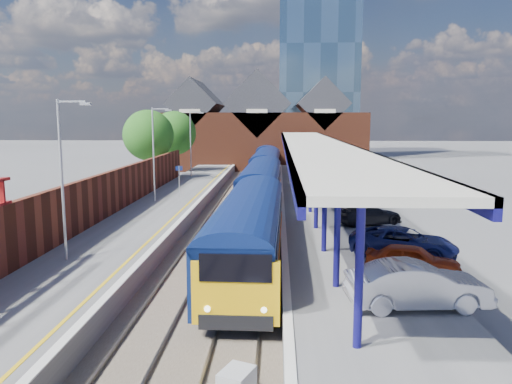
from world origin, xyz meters
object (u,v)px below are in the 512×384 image
at_px(train, 264,172).
at_px(lamp_post_b, 65,170).
at_px(lamp_post_d, 192,139).
at_px(parked_car_red, 412,260).
at_px(lamp_post_c, 155,148).
at_px(parked_car_dark, 369,215).
at_px(parked_car_blue, 403,242).
at_px(platform_sign, 179,176).
at_px(parked_car_silver, 417,285).

bearing_deg(train, lamp_post_b, -106.27).
bearing_deg(lamp_post_d, parked_car_red, -66.59).
xyz_separation_m(lamp_post_c, parked_car_dark, (14.59, -7.82, -3.41)).
height_order(lamp_post_c, parked_car_blue, lamp_post_c).
bearing_deg(lamp_post_c, parked_car_red, -50.40).
bearing_deg(platform_sign, parked_car_silver, -61.64).
xyz_separation_m(lamp_post_b, parked_car_red, (14.53, -1.56, -3.37)).
height_order(lamp_post_c, parked_car_silver, lamp_post_c).
xyz_separation_m(lamp_post_b, parked_car_blue, (14.86, 1.22, -3.33)).
bearing_deg(platform_sign, parked_car_red, -56.05).
bearing_deg(lamp_post_c, parked_car_silver, -56.73).
bearing_deg(parked_car_red, train, 30.46).
xyz_separation_m(lamp_post_d, parked_car_blue, (14.86, -30.78, -3.33)).
height_order(lamp_post_c, parked_car_red, lamp_post_c).
height_order(lamp_post_b, lamp_post_d, same).
height_order(lamp_post_b, lamp_post_c, same).
distance_m(lamp_post_b, parked_car_silver, 15.01).
bearing_deg(lamp_post_d, parked_car_blue, -64.22).
relative_size(train, parked_car_red, 17.96).
xyz_separation_m(platform_sign, parked_car_silver, (12.42, -23.00, -0.93)).
bearing_deg(parked_car_silver, parked_car_blue, -14.90).
distance_m(lamp_post_b, lamp_post_d, 32.00).
bearing_deg(lamp_post_c, lamp_post_d, 90.00).
relative_size(lamp_post_b, parked_car_blue, 1.48).
height_order(parked_car_red, parked_car_blue, parked_car_blue).
xyz_separation_m(parked_car_red, parked_car_dark, (0.06, 9.75, -0.04)).
height_order(lamp_post_d, parked_car_red, lamp_post_d).
relative_size(parked_car_silver, parked_car_blue, 0.97).
xyz_separation_m(lamp_post_c, lamp_post_d, (0.00, 16.00, 0.00)).
height_order(lamp_post_d, parked_car_dark, lamp_post_d).
bearing_deg(lamp_post_c, parked_car_dark, -28.18).
bearing_deg(parked_car_red, lamp_post_c, 56.87).
xyz_separation_m(lamp_post_b, parked_car_silver, (13.78, -5.00, -3.23)).
bearing_deg(parked_car_red, platform_sign, 51.22).
bearing_deg(lamp_post_d, parked_car_silver, -69.57).
xyz_separation_m(platform_sign, parked_car_blue, (13.50, -16.78, -1.03)).
bearing_deg(parked_car_dark, parked_car_red, 155.88).
height_order(train, platform_sign, platform_sign).
bearing_deg(parked_car_dark, lamp_post_d, 7.71).
xyz_separation_m(parked_car_dark, parked_car_blue, (0.27, -6.96, 0.08)).
bearing_deg(lamp_post_b, parked_car_dark, 29.29).
bearing_deg(lamp_post_c, lamp_post_b, -90.00).
xyz_separation_m(lamp_post_c, parked_car_silver, (13.78, -21.00, -3.23)).
bearing_deg(lamp_post_b, platform_sign, 85.67).
bearing_deg(parked_car_red, parked_car_silver, -175.09).
relative_size(parked_car_red, parked_car_silver, 0.80).
bearing_deg(train, lamp_post_c, -125.74).
distance_m(lamp_post_d, parked_car_dark, 28.14).
distance_m(lamp_post_d, parked_car_red, 36.73).
distance_m(train, platform_sign, 11.04).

